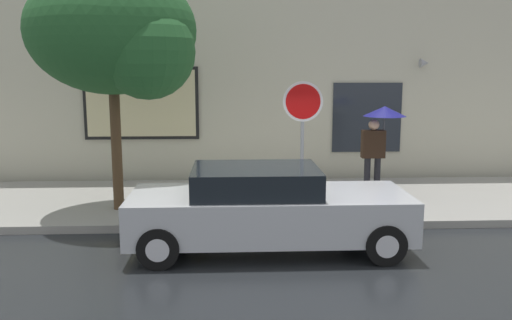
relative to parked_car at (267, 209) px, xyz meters
name	(u,v)px	position (x,y,z in m)	size (l,w,h in m)	color
ground_plane	(263,249)	(-0.06, -0.01, -0.69)	(60.00, 60.00, 0.00)	black
sidewalk	(255,201)	(-0.06, 2.99, -0.62)	(20.00, 4.00, 0.15)	gray
building_facade	(250,48)	(-0.07, 5.48, 2.79)	(20.00, 0.67, 7.00)	beige
parked_car	(267,209)	(0.00, 0.00, 0.00)	(4.54, 1.83, 1.39)	#B7BABF
fire_hydrant	(199,192)	(-1.21, 1.86, -0.15)	(0.30, 0.44, 0.81)	yellow
pedestrian_with_umbrella	(380,127)	(2.70, 3.03, 1.01)	(0.94, 0.93, 2.00)	black
street_tree	(119,35)	(-2.71, 2.09, 2.90)	(3.27, 2.78, 4.76)	#4C3823
stop_sign	(303,121)	(0.79, 1.58, 1.28)	(0.76, 0.10, 2.58)	gray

